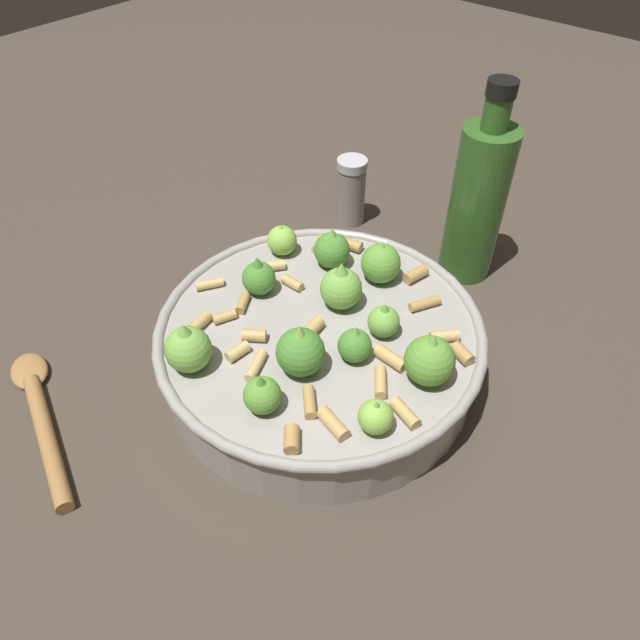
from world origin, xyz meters
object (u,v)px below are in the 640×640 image
(pepper_shaker, at_px, (351,191))
(olive_oil_bottle, at_px, (478,201))
(wooden_spoon, at_px, (40,413))
(cooking_pan, at_px, (320,343))

(pepper_shaker, bearing_deg, olive_oil_bottle, 93.28)
(pepper_shaker, xyz_separation_m, wooden_spoon, (0.45, -0.02, -0.04))
(olive_oil_bottle, relative_size, wooden_spoon, 1.19)
(pepper_shaker, distance_m, olive_oil_bottle, 0.18)
(cooking_pan, height_order, olive_oil_bottle, olive_oil_bottle)
(cooking_pan, bearing_deg, olive_oil_bottle, 173.59)
(pepper_shaker, height_order, wooden_spoon, pepper_shaker)
(pepper_shaker, relative_size, olive_oil_bottle, 0.39)
(cooking_pan, relative_size, wooden_spoon, 1.62)
(wooden_spoon, bearing_deg, pepper_shaker, 177.68)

